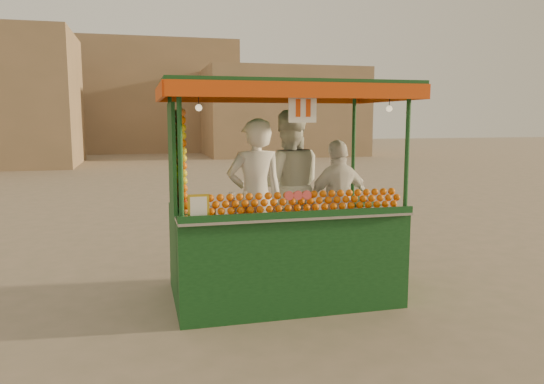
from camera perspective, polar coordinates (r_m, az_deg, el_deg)
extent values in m
plane|color=#766A54|center=(6.62, -2.19, -10.78)|extent=(90.00, 90.00, 0.00)
cube|color=#9C7959|center=(31.26, 1.06, 8.71)|extent=(9.00, 6.00, 5.00)
cube|color=#9C7959|center=(36.16, -15.70, 9.91)|extent=(14.00, 7.00, 7.00)
cube|color=#103B16|center=(6.44, 0.98, -9.95)|extent=(2.56, 1.57, 0.29)
cylinder|color=black|center=(6.26, -6.98, -10.24)|extent=(0.35, 0.10, 0.35)
cylinder|color=black|center=(6.71, 8.38, -9.03)|extent=(0.35, 0.10, 0.35)
cube|color=#103B16|center=(5.70, 2.71, -6.69)|extent=(2.56, 0.29, 0.79)
cube|color=#103B16|center=(6.19, -9.44, -5.59)|extent=(0.29, 1.28, 0.79)
cube|color=#103B16|center=(6.76, 10.07, -4.45)|extent=(0.29, 1.28, 0.79)
cube|color=#B2B2B7|center=(5.63, 2.65, -2.60)|extent=(2.56, 0.45, 0.03)
cylinder|color=#103B16|center=(5.19, -9.99, 3.88)|extent=(0.05, 0.05, 1.38)
cylinder|color=#103B16|center=(5.91, 14.55, 4.24)|extent=(0.05, 0.05, 1.38)
cylinder|color=#103B16|center=(6.66, -10.99, 4.75)|extent=(0.05, 0.05, 1.38)
cylinder|color=#103B16|center=(7.24, 8.90, 5.05)|extent=(0.05, 0.05, 1.38)
cube|color=#103B16|center=(6.13, 1.03, 11.42)|extent=(2.75, 1.77, 0.08)
cube|color=#D4420B|center=(5.28, 3.63, 11.09)|extent=(2.75, 0.04, 0.16)
cube|color=#D4420B|center=(6.99, -0.93, 10.36)|extent=(2.75, 0.04, 0.16)
cube|color=#D4420B|center=(5.92, -12.16, 10.60)|extent=(0.04, 1.77, 0.16)
cube|color=#D4420B|center=(6.63, 12.77, 10.29)|extent=(0.04, 1.77, 0.16)
cylinder|color=#E14446|center=(5.47, 2.86, -0.37)|extent=(0.10, 0.02, 0.10)
cube|color=gold|center=(5.27, -8.04, -1.73)|extent=(0.22, 0.02, 0.28)
cube|color=white|center=(5.35, 3.35, 9.16)|extent=(0.29, 0.01, 0.29)
sphere|color=#FFE5B2|center=(5.27, -8.02, 9.11)|extent=(0.07, 0.07, 0.07)
sphere|color=#FFE5B2|center=(5.87, 12.69, 8.88)|extent=(0.07, 0.07, 0.07)
imported|color=silver|center=(6.07, -1.85, -0.68)|extent=(0.70, 0.48, 1.84)
imported|color=white|center=(6.69, 1.75, 0.59)|extent=(1.06, 0.89, 1.95)
imported|color=white|center=(6.62, 7.29, -1.16)|extent=(0.98, 0.55, 1.58)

